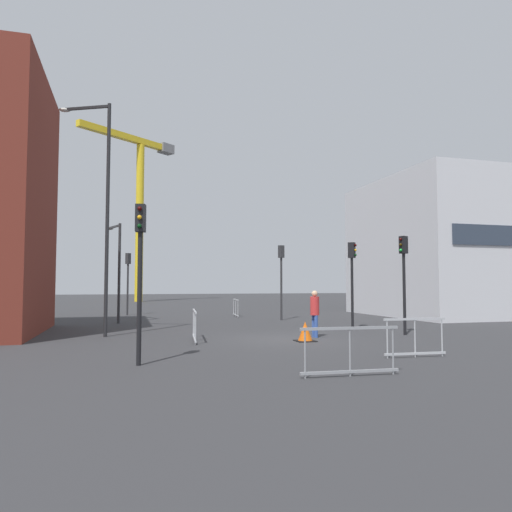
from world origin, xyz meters
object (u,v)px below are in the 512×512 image
Objects in this scene: traffic_light_verge at (140,257)px; traffic_light_corner at (404,268)px; pedestrian_walking at (315,310)px; traffic_cone_on_verge at (305,332)px; streetlamp_short at (117,262)px; construction_crane at (139,193)px; traffic_light_median at (281,270)px; traffic_light_near at (352,271)px; traffic_light_far at (128,274)px; streetlamp_tall at (102,200)px.

traffic_light_verge is 1.02× the size of traffic_light_corner.
pedestrian_walking is 1.50m from traffic_cone_on_verge.
construction_crane is at bearing 86.46° from streetlamp_short.
traffic_light_median reaches higher than traffic_light_verge.
traffic_light_near is 5.53m from traffic_cone_on_verge.
traffic_light_corner is at bearing -75.43° from traffic_light_median.
traffic_light_median is 8.84m from pedestrian_walking.
traffic_light_far reaches higher than traffic_cone_on_verge.
pedestrian_walking is 2.56× the size of traffic_cone_on_verge.
pedestrian_walking is (-3.79, 0.15, -1.62)m from traffic_light_corner.
traffic_light_median is 6.23m from traffic_light_near.
construction_crane is 4.86× the size of traffic_light_corner.
construction_crane is at bearing 103.31° from traffic_light_corner.
traffic_light_near is 2.19× the size of pedestrian_walking.
streetlamp_tall is 11.51m from traffic_light_median.
traffic_light_median is 1.04× the size of traffic_light_verge.
traffic_light_near is at bearing -78.02° from traffic_light_median.
streetlamp_tall reaches higher than traffic_cone_on_verge.
traffic_light_median is 8.97m from traffic_light_corner.
construction_crane is 2.10× the size of streetlamp_tall.
streetlamp_short is 1.31× the size of traffic_light_corner.
traffic_light_near is at bearing 110.43° from traffic_light_corner.
streetlamp_short is 14.44m from traffic_light_corner.
traffic_light_corner is (9.30, -39.33, -9.89)m from construction_crane.
traffic_light_far reaches higher than traffic_light_corner.
pedestrian_walking is at bearing -100.19° from traffic_light_median.
pedestrian_walking is at bearing -139.26° from traffic_light_near.
construction_crane is 38.96m from traffic_light_near.
traffic_light_far is 2.27× the size of pedestrian_walking.
pedestrian_walking is at bearing -65.80° from traffic_light_far.
traffic_light_verge is (0.73, -13.59, -0.49)m from streetlamp_short.
streetlamp_tall is 2.26× the size of traffic_light_verge.
traffic_cone_on_verge is at bearing -69.68° from traffic_light_far.
streetlamp_short is 12.14m from traffic_light_near.
streetlamp_tall reaches higher than traffic_light_median.
traffic_cone_on_verge is (5.98, -16.15, -2.38)m from traffic_light_far.
pedestrian_walking is at bearing -81.99° from construction_crane.
traffic_light_median reaches higher than traffic_cone_on_verge.
streetlamp_short is 1.29× the size of traffic_light_far.
traffic_cone_on_verge is (7.10, -3.49, -5.00)m from streetlamp_tall.
streetlamp_short is 7.49× the size of traffic_cone_on_verge.
streetlamp_tall is 6.89m from streetlamp_short.
streetlamp_tall is (-2.39, -36.73, -7.22)m from construction_crane.
construction_crane reaches higher than traffic_light_far.
traffic_light_median is 1.06× the size of traffic_light_corner.
construction_crane is 32.92m from traffic_light_median.
traffic_light_median is at bearing -38.30° from traffic_light_far.
streetlamp_short reaches higher than pedestrian_walking.
traffic_cone_on_verge is (-3.63, -3.48, -2.30)m from traffic_light_near.
streetlamp_short reaches higher than traffic_light_far.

